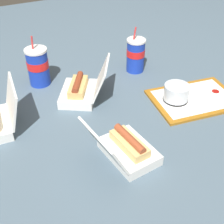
# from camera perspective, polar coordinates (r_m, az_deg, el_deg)

# --- Properties ---
(ground_plane) EXTENTS (3.20, 3.20, 0.00)m
(ground_plane) POSITION_cam_1_polar(r_m,az_deg,el_deg) (1.30, 0.64, -0.30)
(ground_plane) COLOR #4C6070
(food_tray) EXTENTS (0.40, 0.30, 0.01)m
(food_tray) POSITION_cam_1_polar(r_m,az_deg,el_deg) (1.42, 14.81, 2.32)
(food_tray) COLOR #A56619
(food_tray) RESTS_ON ground_plane
(cake_container) EXTENTS (0.11, 0.11, 0.07)m
(cake_container) POSITION_cam_1_polar(r_m,az_deg,el_deg) (1.37, 11.67, 3.40)
(cake_container) COLOR black
(cake_container) RESTS_ON food_tray
(ketchup_cup) EXTENTS (0.04, 0.04, 0.02)m
(ketchup_cup) POSITION_cam_1_polar(r_m,az_deg,el_deg) (1.45, 18.32, 3.25)
(ketchup_cup) COLOR white
(ketchup_cup) RESTS_ON food_tray
(napkin_stack) EXTENTS (0.13, 0.13, 0.00)m
(napkin_stack) POSITION_cam_1_polar(r_m,az_deg,el_deg) (1.45, 13.51, 3.57)
(napkin_stack) COLOR white
(napkin_stack) RESTS_ON food_tray
(plastic_fork) EXTENTS (0.11, 0.03, 0.00)m
(plastic_fork) POSITION_cam_1_polar(r_m,az_deg,el_deg) (1.42, 19.79, 1.61)
(plastic_fork) COLOR white
(plastic_fork) RESTS_ON food_tray
(clamshell_hotdog_corner) EXTENTS (0.23, 0.23, 0.17)m
(clamshell_hotdog_corner) POSITION_cam_1_polar(r_m,az_deg,el_deg) (1.08, 2.59, -6.66)
(clamshell_hotdog_corner) COLOR white
(clamshell_hotdog_corner) RESTS_ON ground_plane
(clamshell_hotdog_back) EXTENTS (0.28, 0.28, 0.18)m
(clamshell_hotdog_back) POSITION_cam_1_polar(r_m,az_deg,el_deg) (1.38, -5.67, 4.06)
(clamshell_hotdog_back) COLOR white
(clamshell_hotdog_back) RESTS_ON ground_plane
(soda_cup_center) EXTENTS (0.09, 0.09, 0.23)m
(soda_cup_center) POSITION_cam_1_polar(r_m,az_deg,el_deg) (1.57, 4.34, 10.42)
(soda_cup_center) COLOR #1938B7
(soda_cup_center) RESTS_ON ground_plane
(soda_cup_front) EXTENTS (0.10, 0.10, 0.24)m
(soda_cup_front) POSITION_cam_1_polar(r_m,az_deg,el_deg) (1.49, -13.38, 8.16)
(soda_cup_front) COLOR #1938B7
(soda_cup_front) RESTS_ON ground_plane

